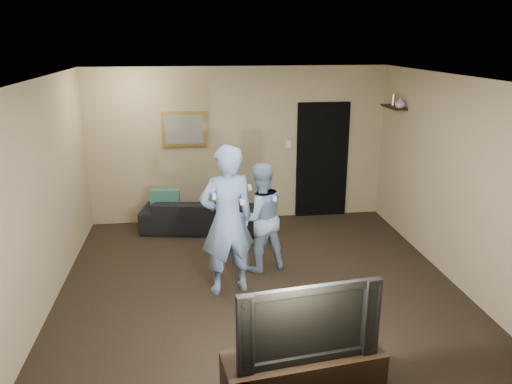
{
  "coord_description": "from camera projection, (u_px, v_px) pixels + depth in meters",
  "views": [
    {
      "loc": [
        -0.81,
        -5.72,
        3.04
      ],
      "look_at": [
        0.0,
        0.3,
        1.15
      ],
      "focal_mm": 35.0,
      "sensor_mm": 36.0,
      "label": 1
    }
  ],
  "objects": [
    {
      "name": "light_switch",
      "position": [
        288.0,
        144.0,
        8.49
      ],
      "size": [
        0.08,
        0.02,
        0.12
      ],
      "primitive_type": "cube",
      "color": "silver",
      "rests_on": "wall_back"
    },
    {
      "name": "wii_player_left",
      "position": [
        227.0,
        221.0,
        5.99
      ],
      "size": [
        0.77,
        0.6,
        1.86
      ],
      "color": "#7B9BD5",
      "rests_on": "ground"
    },
    {
      "name": "sofa",
      "position": [
        200.0,
        214.0,
        8.16
      ],
      "size": [
        1.95,
        1.04,
        0.54
      ],
      "primitive_type": "imported",
      "rotation": [
        0.0,
        0.0,
        2.96
      ],
      "color": "black",
      "rests_on": "ground"
    },
    {
      "name": "wall_shelf",
      "position": [
        394.0,
        107.0,
        7.84
      ],
      "size": [
        0.2,
        0.6,
        0.03
      ],
      "primitive_type": "cube",
      "color": "black",
      "rests_on": "wall_right"
    },
    {
      "name": "painting_canvas",
      "position": [
        184.0,
        129.0,
        8.15
      ],
      "size": [
        0.62,
        0.01,
        0.47
      ],
      "primitive_type": "cube",
      "color": "slate",
      "rests_on": "painting_frame"
    },
    {
      "name": "ceiling",
      "position": [
        259.0,
        78.0,
        5.65
      ],
      "size": [
        5.0,
        5.0,
        0.04
      ],
      "primitive_type": "cube",
      "color": "silver",
      "rests_on": "wall_back"
    },
    {
      "name": "tv_console",
      "position": [
        303.0,
        378.0,
        4.26
      ],
      "size": [
        1.41,
        0.61,
        0.49
      ],
      "primitive_type": "cube",
      "rotation": [
        0.0,
        0.0,
        0.13
      ],
      "color": "black",
      "rests_on": "ground"
    },
    {
      "name": "wii_player_right",
      "position": [
        260.0,
        217.0,
        6.64
      ],
      "size": [
        0.85,
        0.74,
        1.49
      ],
      "color": "#8DABCE",
      "rests_on": "ground"
    },
    {
      "name": "wall_back",
      "position": [
        239.0,
        145.0,
        8.4
      ],
      "size": [
        5.0,
        0.04,
        2.6
      ],
      "primitive_type": "cube",
      "color": "tan",
      "rests_on": "ground"
    },
    {
      "name": "shelf_figurine",
      "position": [
        393.0,
        100.0,
        7.84
      ],
      "size": [
        0.06,
        0.06,
        0.18
      ],
      "primitive_type": "cylinder",
      "color": "#BCBCC1",
      "rests_on": "wall_shelf"
    },
    {
      "name": "ground",
      "position": [
        259.0,
        284.0,
        6.42
      ],
      "size": [
        5.0,
        5.0,
        0.0
      ],
      "primitive_type": "plane",
      "color": "black",
      "rests_on": "ground"
    },
    {
      "name": "shelf_vase",
      "position": [
        400.0,
        103.0,
        7.6
      ],
      "size": [
        0.19,
        0.19,
        0.16
      ],
      "primitive_type": "imported",
      "rotation": [
        0.0,
        0.0,
        -0.31
      ],
      "color": "#B3B3B8",
      "rests_on": "wall_shelf"
    },
    {
      "name": "wall_right",
      "position": [
        453.0,
        180.0,
        6.35
      ],
      "size": [
        0.04,
        5.0,
        2.6
      ],
      "primitive_type": "cube",
      "color": "tan",
      "rests_on": "ground"
    },
    {
      "name": "television",
      "position": [
        305.0,
        318.0,
        4.08
      ],
      "size": [
        1.21,
        0.31,
        0.69
      ],
      "primitive_type": "imported",
      "rotation": [
        0.0,
        0.0,
        0.13
      ],
      "color": "black",
      "rests_on": "tv_console"
    },
    {
      "name": "doorway",
      "position": [
        322.0,
        160.0,
        8.65
      ],
      "size": [
        0.9,
        0.06,
        2.0
      ],
      "primitive_type": "cube",
      "color": "black",
      "rests_on": "ground"
    },
    {
      "name": "wall_front",
      "position": [
        306.0,
        284.0,
        3.67
      ],
      "size": [
        5.0,
        0.04,
        2.6
      ],
      "primitive_type": "cube",
      "color": "tan",
      "rests_on": "ground"
    },
    {
      "name": "wall_left",
      "position": [
        44.0,
        196.0,
        5.72
      ],
      "size": [
        0.04,
        5.0,
        2.6
      ],
      "primitive_type": "cube",
      "color": "tan",
      "rests_on": "ground"
    },
    {
      "name": "throw_pillow",
      "position": [
        165.0,
        204.0,
        8.03
      ],
      "size": [
        0.48,
        0.19,
        0.46
      ],
      "primitive_type": "cube",
      "rotation": [
        0.0,
        0.0,
        -0.1
      ],
      "color": "#1B5246",
      "rests_on": "sofa"
    },
    {
      "name": "painting_frame",
      "position": [
        184.0,
        129.0,
        8.17
      ],
      "size": [
        0.72,
        0.05,
        0.57
      ],
      "primitive_type": "cube",
      "color": "olive",
      "rests_on": "wall_back"
    }
  ]
}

